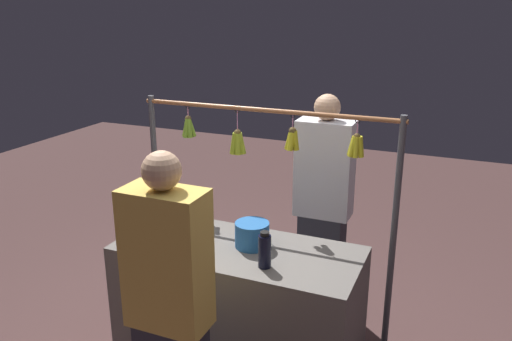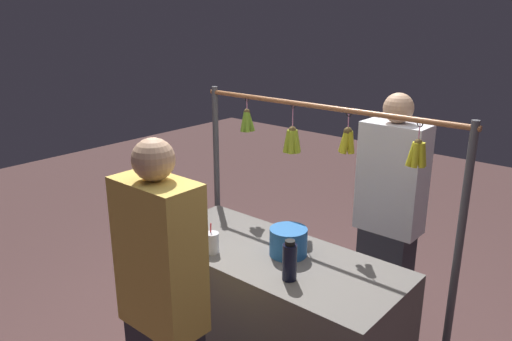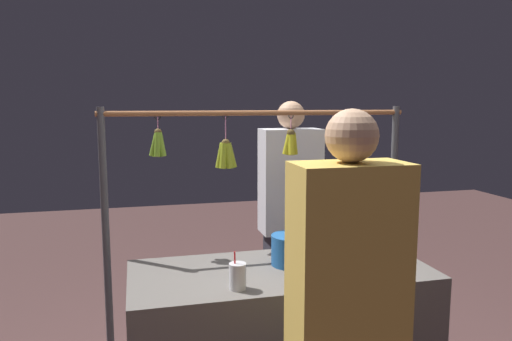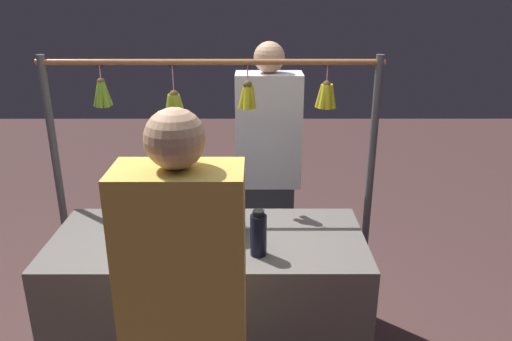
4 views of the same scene
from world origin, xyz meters
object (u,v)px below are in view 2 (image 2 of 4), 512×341
at_px(customer_person, 163,318).
at_px(drink_cup, 212,243).
at_px(blue_bucket, 288,242).
at_px(water_bottle, 290,261).
at_px(vendor_person, 388,225).

bearing_deg(customer_person, drink_cup, -65.10).
bearing_deg(customer_person, blue_bucket, -95.12).
distance_m(water_bottle, vendor_person, 1.04).
bearing_deg(customer_person, water_bottle, -111.66).
relative_size(vendor_person, customer_person, 1.02).
distance_m(water_bottle, customer_person, 0.72).
relative_size(water_bottle, customer_person, 0.13).
relative_size(drink_cup, customer_person, 0.11).
xyz_separation_m(blue_bucket, drink_cup, (0.36, 0.28, -0.02)).
distance_m(vendor_person, customer_person, 1.72).
bearing_deg(blue_bucket, vendor_person, -107.54).
height_order(water_bottle, vendor_person, vendor_person).
bearing_deg(drink_cup, water_bottle, -175.14).
distance_m(blue_bucket, customer_person, 0.90).
height_order(vendor_person, customer_person, vendor_person).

